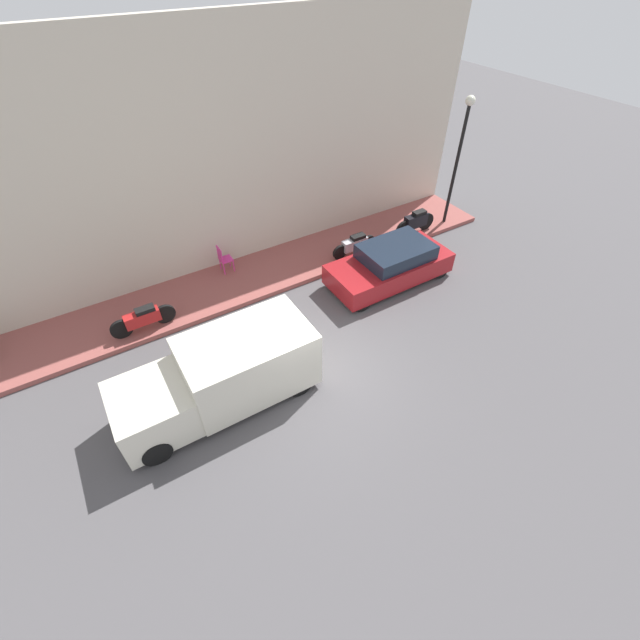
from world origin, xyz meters
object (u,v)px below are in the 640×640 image
Objects in this scene: scooter_silver at (355,244)px; streetlamp at (460,146)px; parked_car at (391,264)px; cafe_chair at (223,258)px; motorcycle_black at (416,222)px; motorcycle_red at (143,318)px; delivery_van at (221,375)px.

streetlamp reaches higher than scooter_silver.
parked_car reaches higher than cafe_chair.
motorcycle_black is at bearing -56.46° from parked_car.
parked_car is 2.24× the size of motorcycle_red.
motorcycle_red is 7.37m from scooter_silver.
parked_car is at bearing -75.00° from delivery_van.
delivery_van is at bearing 108.02° from streetlamp.
scooter_silver is at bearing -61.33° from delivery_van.
motorcycle_red is 0.40× the size of streetlamp.
cafe_chair is at bearing 78.25° from motorcycle_black.
delivery_van reaches higher than cafe_chair.
streetlamp is (0.00, -4.32, 2.58)m from scooter_silver.
scooter_silver is (0.05, 2.72, -0.09)m from motorcycle_black.
delivery_van is at bearing -163.34° from motorcycle_red.
motorcycle_red is at bearing 16.66° from delivery_van.
parked_car reaches higher than scooter_silver.
streetlamp is at bearing -89.78° from motorcycle_red.
parked_car is 7.77m from motorcycle_red.
cafe_chair is at bearing -64.38° from motorcycle_red.
motorcycle_black is 7.20m from cafe_chair.
motorcycle_red is 11.96m from streetlamp.
delivery_van is 5.00× the size of cafe_chair.
delivery_van is 2.69× the size of scooter_silver.
delivery_van reaches higher than motorcycle_black.
delivery_van is 3.59m from motorcycle_red.
delivery_van is (-1.76, 6.56, 0.29)m from parked_car.
scooter_silver is at bearing -89.65° from motorcycle_red.
parked_car is 5.52m from cafe_chair.
delivery_van is 2.68× the size of motorcycle_black.
cafe_chair is at bearing 71.89° from scooter_silver.
parked_car reaches higher than motorcycle_red.
streetlamp is (1.71, -4.10, 2.49)m from parked_car.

